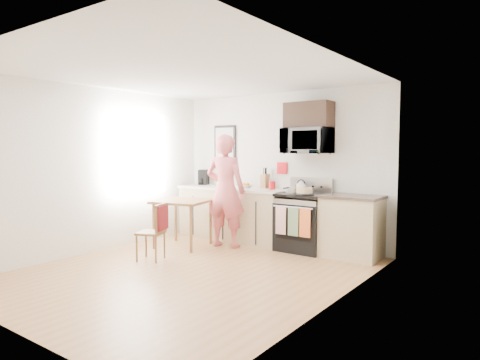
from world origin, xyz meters
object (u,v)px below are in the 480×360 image
Objects in this scene: person at (225,191)px; chair at (158,224)px; microwave at (307,141)px; dining_table at (183,205)px; range at (303,224)px; cake at (305,191)px.

person is 1.37m from chair.
chair is (-1.42, -1.91, -1.22)m from microwave.
microwave is 2.31m from dining_table.
range is 3.69× the size of cake.
microwave is 2.42× the size of cake.
range is 0.62× the size of person.
person is at bearing 34.69° from dining_table.
person reaches higher than range.
range is 1.39× the size of chair.
chair is at bearing -131.82° from cake.
range is 2.30m from chair.
cake is (0.08, -0.13, 0.54)m from range.
range is 1.33m from microwave.
dining_table is 2.79× the size of cake.
microwave is at bearing 30.51° from dining_table.
microwave reaches higher than dining_table.
range is at bearing 123.57° from cake.
microwave reaches higher than cake.
chair is at bearing -126.58° from microwave.
range is 2.01m from dining_table.
cake is at bearing 25.92° from chair.
chair is (-0.25, -1.28, -0.40)m from person.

